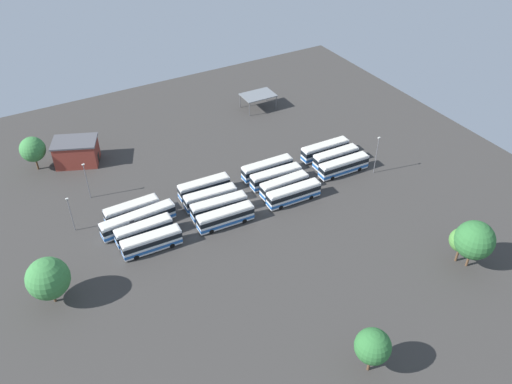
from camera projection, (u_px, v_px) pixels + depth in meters
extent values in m
plane|color=#383533|center=(248.00, 198.00, 111.57)|extent=(125.36, 125.36, 0.00)
cube|color=silver|center=(152.00, 242.00, 97.84)|extent=(11.22, 2.88, 3.15)
cube|color=beige|center=(151.00, 235.00, 96.85)|extent=(10.77, 2.67, 0.14)
cube|color=black|center=(151.00, 240.00, 97.54)|extent=(11.28, 2.92, 1.01)
cube|color=#1E56A8|center=(152.00, 246.00, 98.37)|extent=(11.28, 2.92, 0.63)
cube|color=black|center=(180.00, 231.00, 99.52)|extent=(0.14, 2.00, 1.16)
cylinder|color=black|center=(168.00, 238.00, 100.73)|extent=(1.01, 0.34, 1.00)
cylinder|color=black|center=(172.00, 246.00, 99.13)|extent=(1.01, 0.34, 1.00)
cylinder|color=black|center=(133.00, 250.00, 98.20)|extent=(1.01, 0.34, 1.00)
cylinder|color=black|center=(136.00, 257.00, 96.60)|extent=(1.01, 0.34, 1.00)
cube|color=silver|center=(144.00, 231.00, 100.39)|extent=(10.89, 2.47, 3.15)
cube|color=beige|center=(143.00, 224.00, 99.40)|extent=(10.45, 2.28, 0.14)
cube|color=black|center=(144.00, 229.00, 100.08)|extent=(10.94, 2.51, 1.01)
cube|color=#1E56A8|center=(145.00, 234.00, 100.91)|extent=(10.94, 2.51, 0.63)
cube|color=black|center=(171.00, 219.00, 102.16)|extent=(0.07, 2.00, 1.16)
cylinder|color=black|center=(159.00, 227.00, 103.31)|extent=(1.00, 0.30, 1.00)
cylinder|color=black|center=(164.00, 234.00, 101.75)|extent=(1.00, 0.30, 1.00)
cylinder|color=black|center=(126.00, 239.00, 100.67)|extent=(1.00, 0.30, 1.00)
cylinder|color=black|center=(130.00, 246.00, 99.11)|extent=(1.00, 0.30, 1.00)
cube|color=silver|center=(138.00, 220.00, 102.89)|extent=(14.88, 3.17, 3.15)
cube|color=beige|center=(137.00, 214.00, 101.90)|extent=(14.28, 2.94, 0.14)
cube|color=black|center=(138.00, 218.00, 102.58)|extent=(14.96, 3.21, 1.01)
cube|color=#1E56A8|center=(139.00, 224.00, 103.41)|extent=(14.96, 3.21, 0.63)
cube|color=black|center=(173.00, 205.00, 105.69)|extent=(0.16, 2.00, 1.16)
cube|color=#47474C|center=(130.00, 223.00, 102.19)|extent=(1.02, 2.53, 3.02)
cylinder|color=black|center=(158.00, 215.00, 106.43)|extent=(1.01, 0.35, 1.00)
cylinder|color=black|center=(163.00, 221.00, 104.91)|extent=(1.01, 0.35, 1.00)
cylinder|color=black|center=(115.00, 231.00, 102.51)|extent=(1.01, 0.35, 1.00)
cylinder|color=black|center=(119.00, 237.00, 100.99)|extent=(1.01, 0.35, 1.00)
cube|color=silver|center=(132.00, 211.00, 105.27)|extent=(10.94, 2.61, 3.15)
cube|color=beige|center=(131.00, 204.00, 104.28)|extent=(10.50, 2.41, 0.14)
cube|color=black|center=(132.00, 209.00, 104.97)|extent=(11.00, 2.65, 1.01)
cube|color=#1E56A8|center=(133.00, 214.00, 105.80)|extent=(11.00, 2.65, 0.63)
cube|color=black|center=(157.00, 200.00, 107.12)|extent=(0.09, 2.00, 1.16)
cylinder|color=black|center=(147.00, 208.00, 108.23)|extent=(1.00, 0.32, 1.00)
cylinder|color=black|center=(151.00, 214.00, 106.68)|extent=(1.00, 0.32, 1.00)
cylinder|color=black|center=(115.00, 218.00, 105.50)|extent=(1.00, 0.32, 1.00)
cylinder|color=black|center=(118.00, 225.00, 103.95)|extent=(1.00, 0.32, 1.00)
cube|color=silver|center=(226.00, 217.00, 103.58)|extent=(11.49, 3.03, 3.15)
cube|color=beige|center=(225.00, 211.00, 102.59)|extent=(11.03, 2.81, 0.14)
cube|color=black|center=(225.00, 215.00, 103.28)|extent=(11.55, 3.07, 1.01)
cube|color=#1E56A8|center=(226.00, 221.00, 104.11)|extent=(11.55, 3.07, 0.63)
cube|color=black|center=(252.00, 207.00, 105.25)|extent=(0.16, 2.00, 1.16)
cylinder|color=black|center=(240.00, 214.00, 106.47)|extent=(1.01, 0.35, 1.00)
cylinder|color=black|center=(244.00, 221.00, 104.86)|extent=(1.01, 0.35, 1.00)
cylinder|color=black|center=(207.00, 225.00, 103.95)|extent=(1.01, 0.35, 1.00)
cylinder|color=black|center=(211.00, 231.00, 102.34)|extent=(1.01, 0.35, 1.00)
cube|color=silver|center=(219.00, 207.00, 106.30)|extent=(11.62, 3.29, 3.15)
cube|color=beige|center=(219.00, 200.00, 105.31)|extent=(11.14, 3.06, 0.14)
cube|color=black|center=(219.00, 205.00, 105.99)|extent=(11.68, 3.33, 1.01)
cube|color=#1E56A8|center=(219.00, 210.00, 106.83)|extent=(11.68, 3.33, 0.63)
cube|color=black|center=(245.00, 197.00, 107.89)|extent=(0.21, 2.00, 1.16)
cylinder|color=black|center=(233.00, 204.00, 109.15)|extent=(1.02, 0.37, 1.00)
cylinder|color=black|center=(238.00, 210.00, 107.52)|extent=(1.02, 0.37, 1.00)
cylinder|color=black|center=(201.00, 213.00, 106.72)|extent=(1.02, 0.37, 1.00)
cylinder|color=black|center=(205.00, 220.00, 105.10)|extent=(1.02, 0.37, 1.00)
cube|color=silver|center=(210.00, 198.00, 108.58)|extent=(11.07, 3.16, 3.15)
cube|color=beige|center=(210.00, 192.00, 107.59)|extent=(10.62, 2.94, 0.14)
cube|color=black|center=(210.00, 196.00, 108.28)|extent=(11.13, 3.20, 1.01)
cube|color=#1E56A8|center=(211.00, 201.00, 109.11)|extent=(11.13, 3.20, 0.63)
cube|color=black|center=(235.00, 189.00, 110.12)|extent=(0.19, 2.00, 1.16)
cylinder|color=black|center=(224.00, 196.00, 111.39)|extent=(1.02, 0.37, 1.00)
cylinder|color=black|center=(228.00, 202.00, 109.77)|extent=(1.02, 0.37, 1.00)
cylinder|color=black|center=(193.00, 205.00, 109.04)|extent=(1.02, 0.37, 1.00)
cylinder|color=black|center=(197.00, 211.00, 107.42)|extent=(1.02, 0.37, 1.00)
cube|color=silver|center=(204.00, 187.00, 111.49)|extent=(11.07, 2.91, 3.15)
cube|color=beige|center=(204.00, 181.00, 110.50)|extent=(10.62, 2.70, 0.14)
cube|color=black|center=(204.00, 186.00, 111.19)|extent=(11.12, 2.95, 1.01)
cube|color=#1E56A8|center=(204.00, 191.00, 112.02)|extent=(11.12, 2.95, 0.63)
cube|color=black|center=(228.00, 178.00, 113.12)|extent=(0.15, 2.00, 1.16)
cylinder|color=black|center=(217.00, 186.00, 114.35)|extent=(1.01, 0.34, 1.00)
cylinder|color=black|center=(221.00, 191.00, 112.75)|extent=(1.01, 0.34, 1.00)
cylinder|color=black|center=(187.00, 194.00, 111.88)|extent=(1.01, 0.34, 1.00)
cylinder|color=black|center=(191.00, 200.00, 110.28)|extent=(1.01, 0.34, 1.00)
cube|color=silver|center=(294.00, 194.00, 109.65)|extent=(11.82, 2.88, 3.15)
cube|color=beige|center=(294.00, 188.00, 108.66)|extent=(11.35, 2.67, 0.14)
cube|color=black|center=(294.00, 192.00, 109.35)|extent=(11.88, 2.92, 1.01)
cube|color=#1E56A8|center=(293.00, 197.00, 110.18)|extent=(11.88, 2.92, 0.63)
cube|color=black|center=(318.00, 184.00, 111.45)|extent=(0.14, 2.00, 1.16)
cylinder|color=black|center=(305.00, 192.00, 112.61)|extent=(1.01, 0.34, 1.00)
cylinder|color=black|center=(311.00, 197.00, 111.01)|extent=(1.01, 0.34, 1.00)
cylinder|color=black|center=(275.00, 201.00, 109.94)|extent=(1.01, 0.34, 1.00)
cylinder|color=black|center=(281.00, 207.00, 108.34)|extent=(1.01, 0.34, 1.00)
cube|color=silver|center=(284.00, 185.00, 112.06)|extent=(10.77, 2.49, 3.15)
cube|color=beige|center=(285.00, 179.00, 111.08)|extent=(10.34, 2.30, 0.14)
cube|color=black|center=(284.00, 184.00, 111.76)|extent=(10.82, 2.53, 1.01)
cube|color=#1E56A8|center=(284.00, 189.00, 112.59)|extent=(10.82, 2.53, 0.63)
cube|color=black|center=(306.00, 176.00, 113.84)|extent=(0.07, 2.00, 1.16)
cylinder|color=black|center=(294.00, 183.00, 114.99)|extent=(1.00, 0.30, 1.00)
cylinder|color=black|center=(300.00, 189.00, 113.43)|extent=(1.00, 0.30, 1.00)
cylinder|color=black|center=(268.00, 193.00, 112.34)|extent=(1.00, 0.30, 1.00)
cylinder|color=black|center=(273.00, 198.00, 110.78)|extent=(1.00, 0.30, 1.00)
cube|color=silver|center=(276.00, 177.00, 114.53)|extent=(11.56, 3.01, 3.15)
cube|color=beige|center=(276.00, 171.00, 113.54)|extent=(11.09, 2.79, 0.14)
cube|color=black|center=(276.00, 175.00, 114.22)|extent=(11.62, 3.05, 1.01)
cube|color=#1E56A8|center=(276.00, 180.00, 115.06)|extent=(11.62, 3.05, 0.63)
cube|color=black|center=(299.00, 168.00, 116.22)|extent=(0.16, 2.00, 1.16)
cylinder|color=black|center=(287.00, 175.00, 117.43)|extent=(1.01, 0.35, 1.00)
cylinder|color=black|center=(292.00, 181.00, 115.82)|extent=(1.01, 0.35, 1.00)
cylinder|color=black|center=(259.00, 184.00, 114.88)|extent=(1.01, 0.35, 1.00)
cylinder|color=black|center=(264.00, 189.00, 113.27)|extent=(1.01, 0.35, 1.00)
cube|color=silver|center=(267.00, 168.00, 117.15)|extent=(11.78, 2.75, 3.15)
cube|color=beige|center=(267.00, 162.00, 116.17)|extent=(11.31, 2.54, 0.14)
cube|color=black|center=(267.00, 167.00, 116.85)|extent=(11.84, 2.78, 1.01)
cube|color=#1E56A8|center=(267.00, 172.00, 117.68)|extent=(11.84, 2.78, 0.63)
cube|color=black|center=(290.00, 159.00, 119.00)|extent=(0.11, 2.00, 1.16)
cylinder|color=black|center=(279.00, 167.00, 120.14)|extent=(1.01, 0.33, 1.00)
cylinder|color=black|center=(284.00, 172.00, 118.55)|extent=(1.01, 0.33, 1.00)
cylinder|color=black|center=(250.00, 175.00, 117.41)|extent=(1.01, 0.33, 1.00)
cylinder|color=black|center=(255.00, 181.00, 115.82)|extent=(1.01, 0.33, 1.00)
cube|color=silver|center=(344.00, 166.00, 117.95)|extent=(11.94, 2.84, 3.15)
cube|color=beige|center=(344.00, 160.00, 116.96)|extent=(11.46, 2.63, 0.14)
cube|color=black|center=(344.00, 164.00, 117.65)|extent=(12.00, 2.88, 1.01)
cube|color=#1E56A8|center=(343.00, 169.00, 118.48)|extent=(12.00, 2.88, 0.63)
cube|color=black|center=(366.00, 157.00, 119.78)|extent=(0.13, 2.00, 1.16)
cylinder|color=black|center=(354.00, 164.00, 120.93)|extent=(1.01, 0.33, 1.00)
cylinder|color=black|center=(359.00, 169.00, 119.33)|extent=(1.01, 0.33, 1.00)
cylinder|color=black|center=(327.00, 173.00, 118.21)|extent=(1.01, 0.33, 1.00)
cylinder|color=black|center=(332.00, 178.00, 116.61)|extent=(1.01, 0.33, 1.00)
cube|color=silver|center=(336.00, 157.00, 120.78)|extent=(11.01, 2.70, 3.15)
cube|color=beige|center=(336.00, 151.00, 119.79)|extent=(10.57, 2.49, 0.14)
cube|color=black|center=(336.00, 155.00, 120.47)|extent=(11.07, 2.74, 1.01)
cube|color=#1E56A8|center=(335.00, 161.00, 121.30)|extent=(11.07, 2.74, 0.63)
cube|color=black|center=(356.00, 149.00, 122.48)|extent=(0.11, 2.00, 1.16)
cylinder|color=black|center=(344.00, 156.00, 123.67)|extent=(1.01, 0.32, 1.00)
cylinder|color=black|center=(350.00, 161.00, 122.09)|extent=(1.01, 0.32, 1.00)
cylinder|color=black|center=(320.00, 164.00, 121.11)|extent=(1.01, 0.32, 1.00)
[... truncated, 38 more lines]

